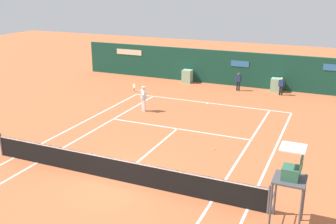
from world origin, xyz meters
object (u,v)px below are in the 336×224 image
player_on_baseline (143,96)px  ball_kid_right_post (238,80)px  tennis_ball_near_service_line (214,149)px  ball_kid_left_post (281,85)px  umpire_chair (291,176)px

player_on_baseline → ball_kid_right_post: 8.24m
player_on_baseline → tennis_ball_near_service_line: size_ratio=26.40×
player_on_baseline → ball_kid_right_post: player_on_baseline is taller
tennis_ball_near_service_line → ball_kid_right_post: bearing=98.4°
player_on_baseline → tennis_ball_near_service_line: 7.03m
player_on_baseline → ball_kid_right_post: bearing=-95.3°
ball_kid_left_post → umpire_chair: bearing=106.0°
ball_kid_right_post → ball_kid_left_post: size_ratio=1.04×
ball_kid_left_post → tennis_ball_near_service_line: size_ratio=18.70×
umpire_chair → player_on_baseline: (-9.74, 8.85, -0.83)m
umpire_chair → ball_kid_right_post: umpire_chair is taller
umpire_chair → tennis_ball_near_service_line: size_ratio=40.25×
ball_kid_right_post → umpire_chair: bearing=108.2°
umpire_chair → player_on_baseline: 13.18m
ball_kid_left_post → tennis_ball_near_service_line: 11.19m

